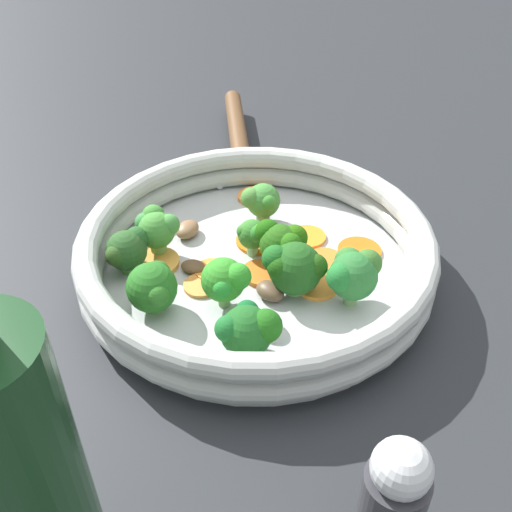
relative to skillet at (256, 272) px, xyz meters
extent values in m
plane|color=#24272A|center=(0.00, 0.00, -0.01)|extent=(4.00, 4.00, 0.00)
cylinder|color=#B2B5B7|center=(0.00, 0.00, 0.00)|extent=(0.31, 0.31, 0.01)
torus|color=#B0B5B0|center=(0.00, 0.00, 0.02)|extent=(0.33, 0.33, 0.02)
torus|color=#B0B5B0|center=(0.00, 0.00, 0.04)|extent=(0.33, 0.33, 0.02)
cylinder|color=brown|center=(0.10, 0.24, 0.02)|extent=(0.10, 0.21, 0.02)
sphere|color=#B7B4B5|center=(0.08, 0.12, 0.01)|extent=(0.01, 0.01, 0.01)
sphere|color=#B2B5BA|center=(0.03, 0.14, 0.01)|extent=(0.01, 0.01, 0.01)
cylinder|color=orange|center=(0.06, -0.02, 0.01)|extent=(0.05, 0.05, 0.00)
cylinder|color=orange|center=(0.04, -0.05, 0.01)|extent=(0.04, 0.04, 0.00)
cylinder|color=orange|center=(0.06, 0.11, 0.01)|extent=(0.05, 0.05, 0.00)
cylinder|color=orange|center=(-0.06, 0.00, 0.01)|extent=(0.04, 0.04, 0.00)
cylinder|color=#EE993C|center=(-0.08, 0.05, 0.01)|extent=(0.06, 0.06, 0.01)
cylinder|color=orange|center=(-0.04, 0.01, 0.01)|extent=(0.05, 0.05, 0.00)
cylinder|color=#D95F15|center=(0.10, -0.02, 0.01)|extent=(0.05, 0.05, 0.00)
cylinder|color=orange|center=(0.07, 0.02, 0.01)|extent=(0.05, 0.05, 0.00)
cylinder|color=orange|center=(0.02, 0.04, 0.01)|extent=(0.06, 0.06, 0.00)
cylinder|color=orange|center=(0.00, -0.01, 0.01)|extent=(0.04, 0.04, 0.00)
cylinder|color=#789B56|center=(-0.06, -0.09, 0.01)|extent=(0.01, 0.01, 0.01)
sphere|color=#1A541D|center=(-0.06, -0.09, 0.03)|extent=(0.04, 0.04, 0.04)
sphere|color=#1A5814|center=(-0.04, -0.10, 0.04)|extent=(0.03, 0.03, 0.03)
sphere|color=#105424|center=(-0.05, -0.08, 0.04)|extent=(0.02, 0.02, 0.02)
sphere|color=#185D24|center=(-0.07, -0.09, 0.04)|extent=(0.02, 0.02, 0.02)
cylinder|color=#5C9844|center=(-0.11, 0.05, 0.01)|extent=(0.01, 0.01, 0.01)
sphere|color=#254D21|center=(-0.11, 0.05, 0.03)|extent=(0.04, 0.04, 0.04)
sphere|color=#29491C|center=(-0.12, 0.05, 0.03)|extent=(0.02, 0.02, 0.02)
sphere|color=#214F21|center=(-0.09, 0.06, 0.03)|extent=(0.02, 0.02, 0.02)
cylinder|color=#6B9F60|center=(0.02, -0.05, 0.01)|extent=(0.01, 0.01, 0.01)
sphere|color=#1D4E19|center=(0.02, -0.05, 0.03)|extent=(0.05, 0.05, 0.05)
sphere|color=#1D4610|center=(0.03, -0.06, 0.04)|extent=(0.02, 0.02, 0.02)
sphere|color=#194C0F|center=(0.00, -0.04, 0.04)|extent=(0.02, 0.02, 0.02)
sphere|color=#1A591C|center=(0.00, -0.04, 0.04)|extent=(0.02, 0.02, 0.02)
cylinder|color=#5F894B|center=(-0.05, -0.03, 0.01)|extent=(0.01, 0.01, 0.02)
sphere|color=#2F8724|center=(-0.05, -0.03, 0.03)|extent=(0.04, 0.04, 0.04)
sphere|color=#298021|center=(-0.04, -0.02, 0.04)|extent=(0.02, 0.02, 0.02)
sphere|color=#2D8D24|center=(-0.04, -0.04, 0.04)|extent=(0.02, 0.02, 0.02)
sphere|color=#25892C|center=(-0.05, -0.04, 0.04)|extent=(0.02, 0.02, 0.02)
cylinder|color=#6A864B|center=(0.04, 0.07, 0.01)|extent=(0.01, 0.01, 0.02)
sphere|color=#3C7F33|center=(0.04, 0.07, 0.03)|extent=(0.04, 0.04, 0.04)
sphere|color=#447E34|center=(0.03, 0.07, 0.04)|extent=(0.02, 0.02, 0.02)
sphere|color=#367E2B|center=(0.04, 0.05, 0.04)|extent=(0.02, 0.02, 0.02)
cylinder|color=#769E53|center=(-0.07, 0.06, 0.01)|extent=(0.02, 0.02, 0.02)
sphere|color=#3D8232|center=(-0.07, 0.06, 0.03)|extent=(0.04, 0.04, 0.04)
sphere|color=#367B3A|center=(-0.08, 0.07, 0.04)|extent=(0.02, 0.02, 0.02)
sphere|color=#3D8338|center=(-0.06, 0.06, 0.04)|extent=(0.02, 0.02, 0.02)
sphere|color=#377C2E|center=(-0.07, 0.07, 0.04)|extent=(0.02, 0.02, 0.02)
cylinder|color=#7EA352|center=(0.02, -0.01, 0.02)|extent=(0.01, 0.01, 0.02)
sphere|color=#215312|center=(0.02, -0.01, 0.04)|extent=(0.04, 0.04, 0.04)
sphere|color=#24590B|center=(0.03, -0.02, 0.04)|extent=(0.02, 0.02, 0.02)
sphere|color=#19520B|center=(0.01, 0.00, 0.04)|extent=(0.02, 0.02, 0.02)
sphere|color=#20590F|center=(0.02, -0.03, 0.04)|extent=(0.02, 0.02, 0.02)
cylinder|color=#6C9859|center=(0.05, -0.08, 0.01)|extent=(0.01, 0.01, 0.02)
sphere|color=#27672D|center=(0.05, -0.08, 0.04)|extent=(0.04, 0.04, 0.04)
sphere|color=#2D6829|center=(0.06, -0.07, 0.04)|extent=(0.03, 0.03, 0.03)
sphere|color=#1D6B2A|center=(0.04, -0.08, 0.04)|extent=(0.02, 0.02, 0.02)
sphere|color=#306325|center=(0.07, -0.08, 0.04)|extent=(0.02, 0.02, 0.02)
cylinder|color=#75A64F|center=(-0.10, -0.01, 0.01)|extent=(0.01, 0.01, 0.01)
sphere|color=#23631E|center=(-0.10, -0.01, 0.03)|extent=(0.04, 0.04, 0.04)
sphere|color=#296821|center=(-0.10, -0.02, 0.03)|extent=(0.02, 0.02, 0.02)
sphere|color=#215F1F|center=(-0.10, 0.00, 0.04)|extent=(0.02, 0.02, 0.02)
cylinder|color=#80B76D|center=(0.01, 0.02, 0.01)|extent=(0.01, 0.01, 0.02)
sphere|color=#2F6F27|center=(0.01, 0.02, 0.03)|extent=(0.03, 0.03, 0.03)
sphere|color=#296D23|center=(0.01, 0.01, 0.03)|extent=(0.02, 0.02, 0.02)
sphere|color=#39741C|center=(0.01, 0.01, 0.03)|extent=(0.02, 0.02, 0.02)
sphere|color=#317227|center=(0.00, 0.02, 0.03)|extent=(0.01, 0.01, 0.01)
ellipsoid|color=brown|center=(-0.05, 0.02, 0.01)|extent=(0.03, 0.03, 0.01)
ellipsoid|color=brown|center=(-0.01, -0.04, 0.01)|extent=(0.03, 0.03, 0.01)
ellipsoid|color=brown|center=(-0.04, 0.08, 0.01)|extent=(0.04, 0.03, 0.01)
sphere|color=silver|center=(-0.05, -0.26, 0.08)|extent=(0.03, 0.03, 0.03)
cylinder|color=#193D1E|center=(-0.23, -0.20, 0.10)|extent=(0.06, 0.06, 0.21)
camera|label=1|loc=(-0.20, -0.39, 0.37)|focal=42.00mm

